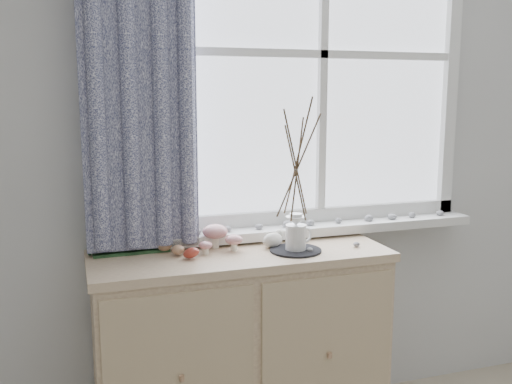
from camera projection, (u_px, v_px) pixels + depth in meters
sideboard at (241, 351)px, 2.36m from camera, size 1.20×0.45×0.85m
botanical_book at (131, 224)px, 2.24m from camera, size 0.35×0.14×0.24m
toadstool_cluster at (218, 235)px, 2.32m from camera, size 0.18×0.16×0.10m
wooden_eggs at (178, 250)px, 2.23m from camera, size 0.13×0.17×0.06m
songbird_figurine at (273, 239)px, 2.36m from camera, size 0.15×0.11×0.07m
crocheted_doily at (296, 250)px, 2.30m from camera, size 0.21×0.21×0.01m
twig_pitcher at (297, 163)px, 2.24m from camera, size 0.29×0.29×0.63m
sideboard_pebbles at (310, 243)px, 2.38m from camera, size 0.33×0.23×0.02m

